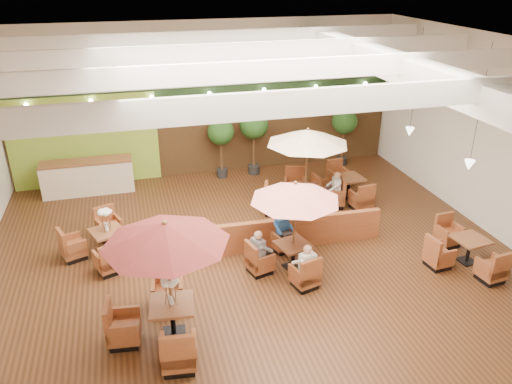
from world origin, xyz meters
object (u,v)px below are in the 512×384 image
object	(u,v)px
service_counter	(88,177)
table_0	(164,256)
diner_2	(260,247)
diner_4	(335,185)
table_4	(460,252)
topiary_1	(254,127)
table_3	(99,241)
table_1	(293,207)
booth_divider	(269,235)
diner_3	(317,202)
table_2	(307,155)
topiary_2	(344,124)
topiary_0	(221,134)
diner_1	(283,227)
diner_0	(306,261)
table_5	(341,188)

from	to	relation	value
service_counter	table_0	world-z (taller)	table_0
diner_2	diner_4	bearing A→B (deg)	110.62
table_4	topiary_1	distance (m)	8.36
topiary_1	table_3	bearing A→B (deg)	-140.60
table_1	booth_divider	bearing A→B (deg)	91.84
topiary_1	diner_3	size ratio (longest dim) A/B	3.09
table_0	table_2	xyz separation A→B (m)	(4.80, 4.85, -0.10)
topiary_2	booth_divider	bearing A→B (deg)	-130.27
table_0	topiary_0	xyz separation A→B (m)	(2.79, 8.22, -0.31)
diner_1	diner_0	bearing A→B (deg)	73.03
booth_divider	topiary_1	size ratio (longest dim) A/B	2.66
table_2	table_5	world-z (taller)	table_2
table_1	diner_2	distance (m)	1.33
diner_1	diner_4	distance (m)	3.28
topiary_1	diner_0	size ratio (longest dim) A/B	3.30
table_5	diner_4	xyz separation A→B (m)	(-0.48, -0.51, 0.39)
diner_0	table_4	bearing A→B (deg)	-19.08
diner_0	table_1	bearing A→B (deg)	75.29
diner_0	table_5	bearing A→B (deg)	38.43
booth_divider	table_4	size ratio (longest dim) A/B	2.65
table_5	table_3	bearing A→B (deg)	-175.25
table_1	topiary_2	size ratio (longest dim) A/B	1.12
table_0	diner_1	size ratio (longest dim) A/B	3.85
table_1	diner_2	bearing A→B (deg)	165.18
diner_1	table_0	bearing A→B (deg)	21.66
booth_divider	table_4	xyz separation A→B (m)	(4.65, -1.97, -0.11)
table_0	diner_3	distance (m)	6.27
table_1	diner_1	world-z (taller)	table_1
service_counter	diner_2	xyz separation A→B (m)	(4.36, -6.23, 0.16)
table_3	diner_2	distance (m)	4.39
topiary_2	topiary_1	bearing A→B (deg)	180.00
booth_divider	diner_2	bearing A→B (deg)	-115.41
table_4	topiary_0	size ratio (longest dim) A/B	1.10
topiary_2	diner_2	world-z (taller)	topiary_2
topiary_1	diner_3	xyz separation A→B (m)	(0.79, -4.37, -1.05)
table_1	table_2	world-z (taller)	table_2
diner_4	table_4	bearing A→B (deg)	-145.62
topiary_1	service_counter	bearing A→B (deg)	-178.06
table_1	table_5	world-z (taller)	table_1
table_1	table_2	size ratio (longest dim) A/B	0.88
table_4	diner_1	bearing A→B (deg)	150.30
table_3	diner_2	world-z (taller)	table_3
diner_1	booth_divider	bearing A→B (deg)	-36.08
topiary_2	diner_3	distance (m)	5.25
table_3	diner_1	xyz separation A→B (m)	(4.83, -1.03, 0.28)
booth_divider	table_4	world-z (taller)	same
service_counter	table_3	size ratio (longest dim) A/B	1.15
table_4	table_5	xyz separation A→B (m)	(-1.36, 4.52, 0.02)
booth_divider	diner_2	xyz separation A→B (m)	(-0.53, -1.02, 0.29)
booth_divider	topiary_0	distance (m)	5.55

